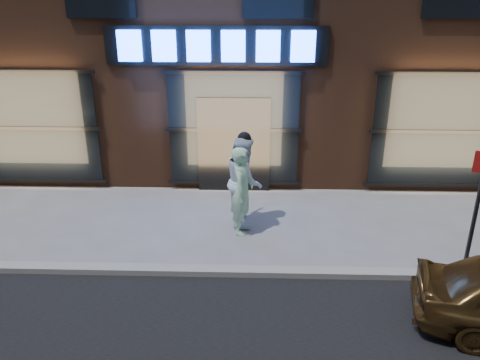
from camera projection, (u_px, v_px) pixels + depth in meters
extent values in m
plane|color=slate|center=(225.00, 274.00, 8.47)|extent=(90.00, 90.00, 0.00)
cube|color=gray|center=(225.00, 271.00, 8.45)|extent=(60.00, 0.25, 0.12)
cube|color=black|center=(216.00, 46.00, 10.81)|extent=(5.20, 0.06, 0.90)
cube|color=black|center=(234.00, 145.00, 11.66)|extent=(1.80, 0.10, 2.40)
cube|color=#FFBF72|center=(35.00, 128.00, 11.71)|extent=(3.00, 0.04, 2.60)
cube|color=black|center=(34.00, 128.00, 11.68)|extent=(3.20, 0.06, 2.80)
cube|color=#FFBF72|center=(234.00, 129.00, 11.57)|extent=(3.00, 0.04, 2.60)
cube|color=black|center=(234.00, 130.00, 11.53)|extent=(3.20, 0.06, 2.80)
cube|color=#FFBF72|center=(438.00, 131.00, 11.43)|extent=(3.00, 0.04, 2.60)
cube|color=black|center=(438.00, 131.00, 11.39)|extent=(3.20, 0.06, 2.80)
cube|color=#2659FF|center=(130.00, 46.00, 10.80)|extent=(0.55, 0.12, 0.70)
cube|color=#2659FF|center=(164.00, 46.00, 10.78)|extent=(0.55, 0.12, 0.70)
cube|color=#2659FF|center=(199.00, 46.00, 10.75)|extent=(0.55, 0.12, 0.70)
cube|color=#2659FF|center=(233.00, 46.00, 10.73)|extent=(0.55, 0.12, 0.70)
cube|color=#2659FF|center=(268.00, 46.00, 10.71)|extent=(0.55, 0.12, 0.70)
cube|color=#2659FF|center=(303.00, 46.00, 10.69)|extent=(0.55, 0.12, 0.70)
imported|color=#ABE1BE|center=(242.00, 191.00, 9.64)|extent=(0.56, 0.75, 1.88)
imported|color=white|center=(244.00, 180.00, 10.05)|extent=(0.86, 1.04, 1.98)
cylinder|color=#262628|center=(475.00, 216.00, 8.05)|extent=(0.07, 0.07, 2.35)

